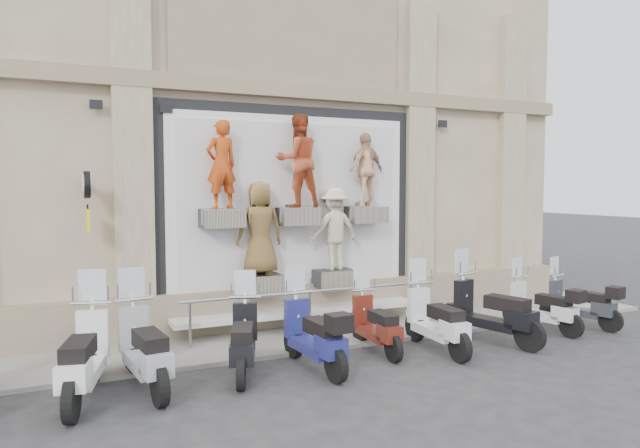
{
  "coord_description": "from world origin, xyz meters",
  "views": [
    {
      "loc": [
        -4.34,
        -7.91,
        2.93
      ],
      "look_at": [
        0.17,
        1.9,
        2.21
      ],
      "focal_mm": 32.0,
      "sensor_mm": 36.0,
      "label": 1
    }
  ],
  "objects_px": {
    "scooter_i": "(542,296)",
    "scooter_j": "(580,293)",
    "scooter_b": "(83,339)",
    "scooter_e": "(313,320)",
    "scooter_d": "(243,325)",
    "scooter_g": "(436,307)",
    "guard_rail": "(310,314)",
    "scooter_c": "(144,332)",
    "scooter_h": "(492,298)",
    "clock_sign_bracket": "(87,193)",
    "scooter_f": "(376,312)"
  },
  "relations": [
    {
      "from": "scooter_d",
      "to": "scooter_i",
      "type": "xyz_separation_m",
      "value": [
        6.23,
        0.03,
        -0.05
      ]
    },
    {
      "from": "guard_rail",
      "to": "scooter_g",
      "type": "bearing_deg",
      "value": -46.0
    },
    {
      "from": "guard_rail",
      "to": "scooter_h",
      "type": "height_order",
      "value": "scooter_h"
    },
    {
      "from": "scooter_d",
      "to": "scooter_h",
      "type": "bearing_deg",
      "value": 17.44
    },
    {
      "from": "scooter_f",
      "to": "scooter_g",
      "type": "bearing_deg",
      "value": -18.95
    },
    {
      "from": "scooter_e",
      "to": "scooter_g",
      "type": "xyz_separation_m",
      "value": [
        2.39,
        0.01,
        -0.01
      ]
    },
    {
      "from": "scooter_d",
      "to": "scooter_g",
      "type": "relative_size",
      "value": 0.98
    },
    {
      "from": "guard_rail",
      "to": "scooter_j",
      "type": "height_order",
      "value": "scooter_j"
    },
    {
      "from": "clock_sign_bracket",
      "to": "scooter_h",
      "type": "height_order",
      "value": "clock_sign_bracket"
    },
    {
      "from": "scooter_c",
      "to": "scooter_g",
      "type": "relative_size",
      "value": 1.06
    },
    {
      "from": "scooter_j",
      "to": "scooter_b",
      "type": "bearing_deg",
      "value": 165.57
    },
    {
      "from": "scooter_d",
      "to": "scooter_e",
      "type": "xyz_separation_m",
      "value": [
        1.08,
        -0.23,
        0.03
      ]
    },
    {
      "from": "scooter_d",
      "to": "scooter_h",
      "type": "height_order",
      "value": "scooter_h"
    },
    {
      "from": "scooter_g",
      "to": "scooter_h",
      "type": "distance_m",
      "value": 1.28
    },
    {
      "from": "scooter_h",
      "to": "scooter_j",
      "type": "distance_m",
      "value": 2.53
    },
    {
      "from": "scooter_d",
      "to": "scooter_f",
      "type": "xyz_separation_m",
      "value": [
        2.47,
        0.18,
        -0.06
      ]
    },
    {
      "from": "scooter_e",
      "to": "scooter_j",
      "type": "distance_m",
      "value": 6.19
    },
    {
      "from": "scooter_i",
      "to": "scooter_d",
      "type": "bearing_deg",
      "value": 168.62
    },
    {
      "from": "scooter_b",
      "to": "scooter_c",
      "type": "distance_m",
      "value": 0.81
    },
    {
      "from": "guard_rail",
      "to": "clock_sign_bracket",
      "type": "bearing_deg",
      "value": 173.16
    },
    {
      "from": "clock_sign_bracket",
      "to": "scooter_b",
      "type": "distance_m",
      "value": 2.89
    },
    {
      "from": "scooter_c",
      "to": "scooter_e",
      "type": "relative_size",
      "value": 1.06
    },
    {
      "from": "scooter_e",
      "to": "scooter_h",
      "type": "distance_m",
      "value": 3.66
    },
    {
      "from": "scooter_i",
      "to": "scooter_j",
      "type": "relative_size",
      "value": 1.02
    },
    {
      "from": "scooter_b",
      "to": "scooter_f",
      "type": "distance_m",
      "value": 4.78
    },
    {
      "from": "scooter_b",
      "to": "scooter_j",
      "type": "bearing_deg",
      "value": 14.41
    },
    {
      "from": "clock_sign_bracket",
      "to": "scooter_f",
      "type": "relative_size",
      "value": 0.58
    },
    {
      "from": "scooter_g",
      "to": "scooter_j",
      "type": "distance_m",
      "value": 3.8
    },
    {
      "from": "clock_sign_bracket",
      "to": "scooter_d",
      "type": "distance_m",
      "value": 3.54
    },
    {
      "from": "scooter_d",
      "to": "clock_sign_bracket",
      "type": "bearing_deg",
      "value": 156.61
    },
    {
      "from": "clock_sign_bracket",
      "to": "scooter_i",
      "type": "distance_m",
      "value": 8.81
    },
    {
      "from": "clock_sign_bracket",
      "to": "scooter_e",
      "type": "relative_size",
      "value": 0.52
    },
    {
      "from": "scooter_f",
      "to": "scooter_h",
      "type": "height_order",
      "value": "scooter_h"
    },
    {
      "from": "scooter_i",
      "to": "scooter_j",
      "type": "distance_m",
      "value": 1.03
    },
    {
      "from": "guard_rail",
      "to": "scooter_b",
      "type": "bearing_deg",
      "value": -157.95
    },
    {
      "from": "scooter_g",
      "to": "scooter_h",
      "type": "bearing_deg",
      "value": 3.26
    },
    {
      "from": "scooter_c",
      "to": "scooter_g",
      "type": "height_order",
      "value": "scooter_c"
    },
    {
      "from": "scooter_c",
      "to": "scooter_e",
      "type": "bearing_deg",
      "value": -10.96
    },
    {
      "from": "scooter_c",
      "to": "guard_rail",
      "type": "bearing_deg",
      "value": 18.7
    },
    {
      "from": "guard_rail",
      "to": "scooter_e",
      "type": "bearing_deg",
      "value": -112.07
    },
    {
      "from": "guard_rail",
      "to": "scooter_c",
      "type": "bearing_deg",
      "value": -154.46
    },
    {
      "from": "scooter_b",
      "to": "scooter_e",
      "type": "xyz_separation_m",
      "value": [
        3.38,
        -0.1,
        -0.06
      ]
    },
    {
      "from": "scooter_f",
      "to": "scooter_g",
      "type": "height_order",
      "value": "scooter_g"
    },
    {
      "from": "scooter_i",
      "to": "scooter_f",
      "type": "bearing_deg",
      "value": 166.12
    },
    {
      "from": "guard_rail",
      "to": "scooter_h",
      "type": "relative_size",
      "value": 2.41
    },
    {
      "from": "scooter_b",
      "to": "scooter_e",
      "type": "height_order",
      "value": "scooter_b"
    },
    {
      "from": "scooter_c",
      "to": "scooter_i",
      "type": "xyz_separation_m",
      "value": [
        7.72,
        0.08,
        -0.12
      ]
    },
    {
      "from": "clock_sign_bracket",
      "to": "scooter_f",
      "type": "bearing_deg",
      "value": -21.57
    },
    {
      "from": "guard_rail",
      "to": "clock_sign_bracket",
      "type": "distance_m",
      "value": 4.57
    },
    {
      "from": "scooter_c",
      "to": "scooter_g",
      "type": "distance_m",
      "value": 4.96
    }
  ]
}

